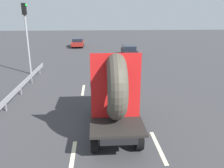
{
  "coord_description": "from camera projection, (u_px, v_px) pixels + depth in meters",
  "views": [
    {
      "loc": [
        -0.53,
        -10.2,
        5.09
      ],
      "look_at": [
        0.19,
        0.11,
        1.86
      ],
      "focal_mm": 36.72,
      "sensor_mm": 36.0,
      "label": 1
    }
  ],
  "objects": [
    {
      "name": "distant_sedan",
      "position": [
        129.0,
        50.0,
        28.19
      ],
      "size": [
        1.63,
        3.81,
        1.24
      ],
      "color": "black",
      "rests_on": "ground_plane"
    },
    {
      "name": "ground_plane",
      "position": [
        108.0,
        121.0,
        11.26
      ],
      "size": [
        120.0,
        120.0,
        0.0
      ],
      "primitive_type": "plane",
      "color": "#38383A"
    },
    {
      "name": "lane_dash_right_near",
      "position": [
        158.0,
        147.0,
        9.07
      ],
      "size": [
        0.16,
        2.34,
        0.01
      ],
      "primitive_type": "cube",
      "rotation": [
        0.0,
        0.0,
        1.57
      ],
      "color": "beige",
      "rests_on": "ground_plane"
    },
    {
      "name": "traffic_light",
      "position": [
        26.0,
        29.0,
        18.74
      ],
      "size": [
        0.42,
        0.36,
        5.81
      ],
      "color": "gray",
      "rests_on": "ground_plane"
    },
    {
      "name": "flatbed_truck",
      "position": [
        113.0,
        90.0,
        10.21
      ],
      "size": [
        2.02,
        5.13,
        3.69
      ],
      "color": "black",
      "rests_on": "ground_plane"
    },
    {
      "name": "lane_dash_left_near",
      "position": [
        72.0,
        161.0,
        8.17
      ],
      "size": [
        0.16,
        2.66,
        0.01
      ],
      "primitive_type": "cube",
      "rotation": [
        0.0,
        0.0,
        1.57
      ],
      "color": "beige",
      "rests_on": "ground_plane"
    },
    {
      "name": "guardrail",
      "position": [
        26.0,
        81.0,
        15.94
      ],
      "size": [
        0.1,
        10.44,
        0.71
      ],
      "color": "gray",
      "rests_on": "ground_plane"
    },
    {
      "name": "lane_dash_left_far",
      "position": [
        83.0,
        90.0,
        15.72
      ],
      "size": [
        0.16,
        2.2,
        0.01
      ],
      "primitive_type": "cube",
      "rotation": [
        0.0,
        0.0,
        1.57
      ],
      "color": "beige",
      "rests_on": "ground_plane"
    },
    {
      "name": "lane_dash_right_far",
      "position": [
        131.0,
        89.0,
        15.87
      ],
      "size": [
        0.16,
        2.52,
        0.01
      ],
      "primitive_type": "cube",
      "rotation": [
        0.0,
        0.0,
        1.57
      ],
      "color": "beige",
      "rests_on": "ground_plane"
    },
    {
      "name": "oncoming_car",
      "position": [
        78.0,
        42.0,
        35.23
      ],
      "size": [
        1.72,
        4.02,
        1.31
      ],
      "color": "black",
      "rests_on": "ground_plane"
    }
  ]
}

